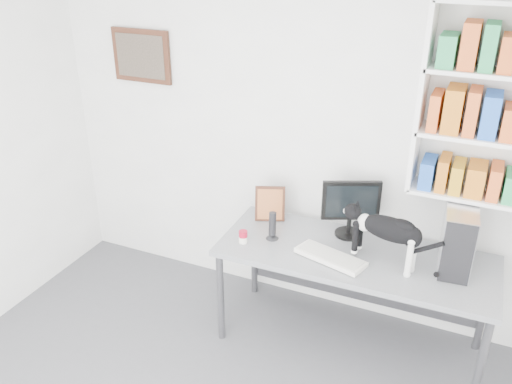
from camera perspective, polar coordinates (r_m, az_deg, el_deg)
room at (r=2.54m, az=-12.06°, el=-9.90°), size 4.01×4.01×2.70m
bookshelf at (r=3.61m, az=24.97°, el=8.07°), size 1.03×0.28×1.24m
wall_art at (r=4.52m, az=-11.97°, el=13.84°), size 0.52×0.04×0.42m
desk at (r=4.05m, az=9.96°, el=-11.11°), size 1.91×0.77×0.79m
monitor at (r=3.93m, az=9.90°, el=-1.67°), size 0.46×0.35×0.44m
keyboard at (r=3.73m, az=7.86°, el=-6.79°), size 0.51×0.31×0.04m
pc_tower at (r=3.76m, az=20.47°, el=-4.46°), size 0.23×0.45×0.44m
speaker at (r=3.89m, az=1.74°, el=-3.53°), size 0.12×0.12×0.22m
leaning_print at (r=4.12m, az=1.48°, el=-1.18°), size 0.24×0.17×0.28m
soup_can at (r=3.87m, az=-1.36°, el=-4.73°), size 0.07×0.07×0.09m
cat at (r=3.65m, az=13.59°, el=-4.99°), size 0.63×0.28×0.38m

